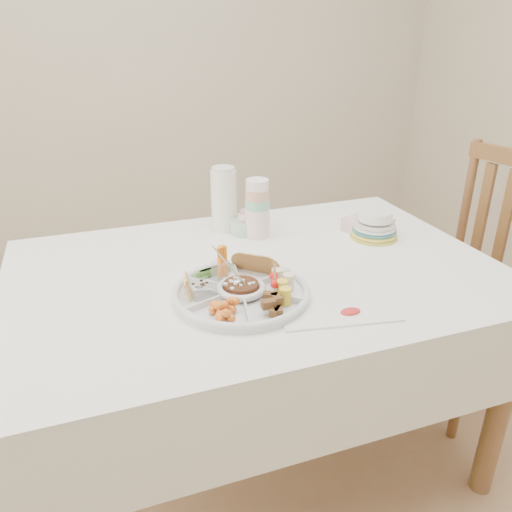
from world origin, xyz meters
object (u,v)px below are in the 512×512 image
object	(u,v)px
party_tray	(241,290)
plate_stack	(375,224)
chair	(464,287)
dining_table	(257,367)
thermos	(224,198)

from	to	relation	value
party_tray	plate_stack	size ratio (longest dim) A/B	2.27
chair	plate_stack	xyz separation A→B (m)	(-0.39, 0.08, 0.29)
dining_table	party_tray	size ratio (longest dim) A/B	4.00
thermos	dining_table	bearing A→B (deg)	-90.11
party_tray	dining_table	bearing A→B (deg)	56.87
party_tray	plate_stack	xyz separation A→B (m)	(0.59, 0.26, 0.03)
party_tray	thermos	size ratio (longest dim) A/B	1.56
dining_table	chair	bearing A→B (deg)	1.51
dining_table	plate_stack	world-z (taller)	plate_stack
plate_stack	thermos	bearing A→B (deg)	151.91
party_tray	thermos	distance (m)	0.54
dining_table	plate_stack	xyz separation A→B (m)	(0.49, 0.10, 0.43)
dining_table	party_tray	world-z (taller)	party_tray
thermos	party_tray	bearing A→B (deg)	-101.35
party_tray	thermos	xyz separation A→B (m)	(0.10, 0.52, 0.10)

